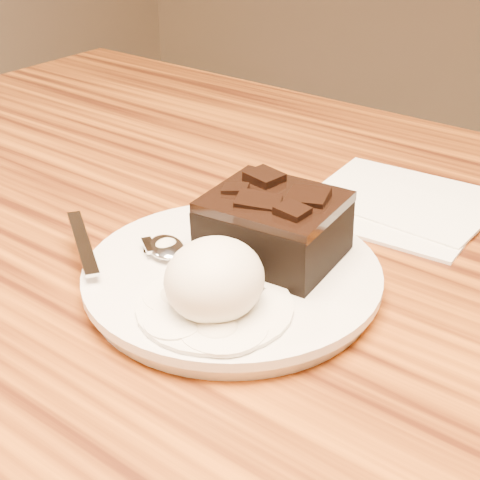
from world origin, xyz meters
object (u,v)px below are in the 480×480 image
Objects in this scene: plate at (232,279)px; ice_cream_scoop at (214,279)px; brownie at (274,230)px; napkin at (396,202)px; spoon at (166,249)px.

ice_cream_scoop is (0.02, -0.05, 0.03)m from plate.
plate is 3.19× the size of ice_cream_scoop.
brownie is 0.60× the size of napkin.
plate is at bearing -41.46° from spoon.
spoon is (-0.08, 0.04, -0.02)m from ice_cream_scoop.
brownie reaches higher than napkin.
napkin is (0.02, 0.18, -0.04)m from brownie.
spoon is (-0.06, -0.02, 0.01)m from plate.
spoon reaches higher than napkin.
brownie is 0.09m from ice_cream_scoop.
spoon is at bearing 155.86° from ice_cream_scoop.
brownie reaches higher than spoon.
brownie is at bearing 67.92° from plate.
plate is 0.22m from napkin.
plate is 0.07m from ice_cream_scoop.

